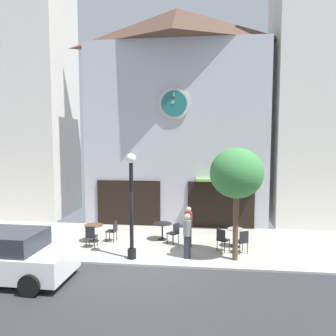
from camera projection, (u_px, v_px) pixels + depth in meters
ground_plane at (149, 268)px, 11.04m from camera, size 24.06×10.82×0.13m
clock_building at (177, 114)px, 17.13m from camera, size 9.34×3.93×11.16m
neighbor_building_left at (21, 86)px, 18.61m from camera, size 5.47×3.78×14.90m
neighbor_building_right at (335, 83)px, 16.54m from camera, size 6.25×3.55×14.55m
street_lamp at (131, 206)px, 11.72m from camera, size 0.36×0.36×3.88m
street_tree at (237, 174)px, 11.50m from camera, size 1.91×1.72×4.09m
cafe_table_center_right at (94, 229)px, 13.84m from camera, size 0.79×0.79×0.73m
cafe_table_center at (162, 227)px, 14.06m from camera, size 0.80×0.80×0.74m
cafe_table_near_curb at (235, 235)px, 13.14m from camera, size 0.61×0.61×0.76m
cafe_chair_mid_row at (222, 238)px, 12.57m from camera, size 0.56×0.56×0.90m
cafe_chair_curbside at (113, 229)px, 13.84m from camera, size 0.45×0.45×0.90m
cafe_chair_left_end at (91, 235)px, 13.03m from camera, size 0.40×0.40×0.90m
cafe_chair_near_tree at (242, 240)px, 12.36m from camera, size 0.54×0.54×0.90m
cafe_chair_facing_street at (174, 232)px, 13.47m from camera, size 0.55×0.55×0.90m
pedestrian_grey at (187, 235)px, 11.86m from camera, size 0.36×0.36×1.67m
pedestrian_maroon at (188, 226)px, 13.08m from camera, size 0.45×0.45×1.67m
parked_car_white at (3, 256)px, 10.03m from camera, size 4.34×2.10×1.55m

